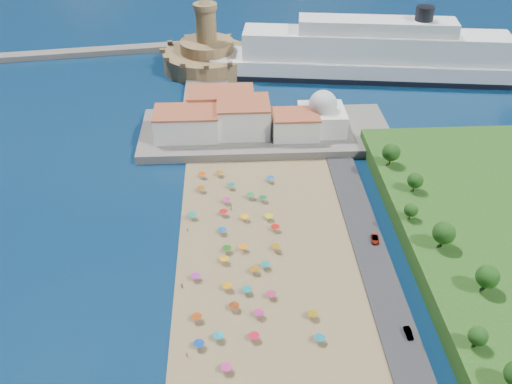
{
  "coord_description": "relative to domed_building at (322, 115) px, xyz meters",
  "views": [
    {
      "loc": [
        -3.15,
        -109.96,
        100.28
      ],
      "look_at": [
        4.0,
        25.0,
        8.0
      ],
      "focal_mm": 40.0,
      "sensor_mm": 36.0,
      "label": 1
    }
  ],
  "objects": [
    {
      "name": "jetty",
      "position": [
        -42.0,
        37.0,
        -7.77
      ],
      "size": [
        18.0,
        70.0,
        2.4
      ],
      "primitive_type": "cube",
      "color": "#59544C",
      "rests_on": "ground"
    },
    {
      "name": "breakwater",
      "position": [
        -140.0,
        82.0,
        -7.67
      ],
      "size": [
        199.03,
        34.77,
        2.6
      ],
      "primitive_type": "cube",
      "rotation": [
        0.0,
        0.0,
        0.14
      ],
      "color": "#59544C",
      "rests_on": "ground"
    },
    {
      "name": "cruise_ship",
      "position": [
        30.69,
        54.31,
        0.26
      ],
      "size": [
        144.27,
        40.15,
        31.18
      ],
      "color": "black",
      "rests_on": "ground"
    },
    {
      "name": "fortress",
      "position": [
        -42.0,
        67.0,
        -2.29
      ],
      "size": [
        40.0,
        40.0,
        32.4
      ],
      "color": "olive",
      "rests_on": "ground"
    },
    {
      "name": "hillside_trees",
      "position": [
        19.71,
        -76.29,
        1.07
      ],
      "size": [
        14.4,
        104.14,
        7.51
      ],
      "color": "#382314",
      "rests_on": "hillside"
    },
    {
      "name": "beachgoers",
      "position": [
        -34.92,
        -79.3,
        -7.88
      ],
      "size": [
        32.24,
        93.93,
        1.87
      ],
      "color": "tan",
      "rests_on": "beach"
    },
    {
      "name": "domed_building",
      "position": [
        0.0,
        0.0,
        0.0
      ],
      "size": [
        16.0,
        16.0,
        15.0
      ],
      "color": "silver",
      "rests_on": "terrace"
    },
    {
      "name": "waterfront_buildings",
      "position": [
        -33.05,
        2.64,
        -1.1
      ],
      "size": [
        57.0,
        29.0,
        11.0
      ],
      "color": "silver",
      "rests_on": "terrace"
    },
    {
      "name": "terrace",
      "position": [
        -20.0,
        2.0,
        -7.47
      ],
      "size": [
        90.0,
        36.0,
        3.0
      ],
      "primitive_type": "cube",
      "color": "#59544C",
      "rests_on": "ground"
    },
    {
      "name": "beach_parasols",
      "position": [
        -31.08,
        -81.92,
        -6.83
      ],
      "size": [
        32.71,
        115.34,
        2.2
      ],
      "color": "gray",
      "rests_on": "beach"
    },
    {
      "name": "parked_cars",
      "position": [
        6.0,
        -86.16,
        -7.65
      ],
      "size": [
        2.59,
        56.96,
        1.31
      ],
      "color": "gray",
      "rests_on": "promenade"
    },
    {
      "name": "ground",
      "position": [
        -30.0,
        -71.0,
        -8.97
      ],
      "size": [
        700.0,
        700.0,
        0.0
      ],
      "primitive_type": "plane",
      "color": "#071938",
      "rests_on": "ground"
    }
  ]
}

